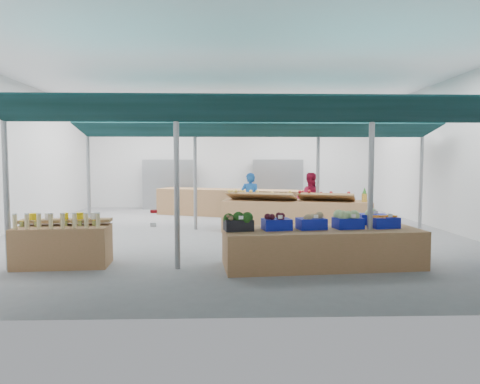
{
  "coord_description": "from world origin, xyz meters",
  "views": [
    {
      "loc": [
        -0.11,
        -11.64,
        1.92
      ],
      "look_at": [
        0.21,
        -1.6,
        1.22
      ],
      "focal_mm": 32.0,
      "sensor_mm": 36.0,
      "label": 1
    }
  ],
  "objects_px": {
    "bottle_shelf": "(63,244)",
    "vendor_right": "(310,199)",
    "veg_counter": "(322,248)",
    "fruit_counter": "(296,216)",
    "vendor_left": "(250,199)"
  },
  "relations": [
    {
      "from": "bottle_shelf",
      "to": "vendor_right",
      "type": "relative_size",
      "value": 1.07
    },
    {
      "from": "bottle_shelf",
      "to": "vendor_right",
      "type": "bearing_deg",
      "value": 37.14
    },
    {
      "from": "veg_counter",
      "to": "vendor_right",
      "type": "xyz_separation_m",
      "value": [
        0.76,
        5.04,
        0.45
      ]
    },
    {
      "from": "fruit_counter",
      "to": "vendor_left",
      "type": "relative_size",
      "value": 2.5
    },
    {
      "from": "vendor_right",
      "to": "bottle_shelf",
      "type": "bearing_deg",
      "value": 50.92
    },
    {
      "from": "vendor_left",
      "to": "vendor_right",
      "type": "distance_m",
      "value": 1.8
    },
    {
      "from": "bottle_shelf",
      "to": "vendor_left",
      "type": "xyz_separation_m",
      "value": [
        3.73,
        4.85,
        0.39
      ]
    },
    {
      "from": "bottle_shelf",
      "to": "vendor_right",
      "type": "height_order",
      "value": "vendor_right"
    },
    {
      "from": "vendor_left",
      "to": "vendor_right",
      "type": "relative_size",
      "value": 1.0
    },
    {
      "from": "bottle_shelf",
      "to": "vendor_left",
      "type": "relative_size",
      "value": 1.07
    },
    {
      "from": "bottle_shelf",
      "to": "fruit_counter",
      "type": "height_order",
      "value": "bottle_shelf"
    },
    {
      "from": "bottle_shelf",
      "to": "veg_counter",
      "type": "bearing_deg",
      "value": -6.35
    },
    {
      "from": "veg_counter",
      "to": "fruit_counter",
      "type": "xyz_separation_m",
      "value": [
        0.16,
        3.94,
        0.08
      ]
    },
    {
      "from": "bottle_shelf",
      "to": "fruit_counter",
      "type": "xyz_separation_m",
      "value": [
        4.93,
        3.75,
        0.02
      ]
    },
    {
      "from": "veg_counter",
      "to": "vendor_left",
      "type": "bearing_deg",
      "value": 96.53
    }
  ]
}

